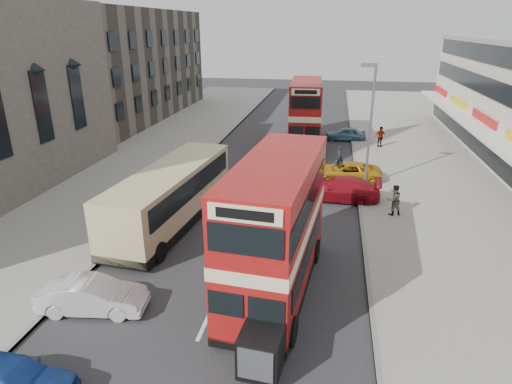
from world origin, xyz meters
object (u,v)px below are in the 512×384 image
Objects in this scene: coach at (172,193)px; car_right_b at (346,172)px; pedestrian_far at (380,137)px; pedestrian_near at (394,200)px; bus_second at (306,112)px; car_right_c at (346,134)px; car_left_near at (9,380)px; car_right_a at (338,189)px; bus_main at (276,228)px; car_left_front at (93,296)px; street_lamp at (370,117)px; cyclist at (339,163)px.

coach is 2.35× the size of car_right_b.
pedestrian_near is at bearing -118.82° from pedestrian_far.
bus_second is at bearing 147.05° from pedestrian_far.
pedestrian_far is at bearing 170.95° from bus_second.
car_right_c is at bearing -160.51° from bus_second.
car_right_c is at bearing 115.59° from pedestrian_far.
pedestrian_near is 1.00× the size of pedestrian_far.
car_left_near is 19.91m from car_right_a.
bus_main is at bearing -131.34° from pedestrian_far.
car_left_front is 16.59m from pedestrian_near.
bus_main is at bearing -42.57° from car_left_near.
street_lamp is 14.14m from bus_main.
pedestrian_far reaches higher than car_right_a.
pedestrian_far is at bearing -33.09° from car_left_front.
car_left_front is 19.60m from car_right_b.
coach is at bearing -58.73° from car_right_a.
street_lamp is 13.61m from coach.
bus_main is at bearing -106.63° from cyclist.
bus_second is at bearing -68.16° from car_right_c.
car_right_b is 2.12m from cyclist.
coach is at bearing -6.83° from pedestrian_near.
street_lamp is at bearing -68.91° from cyclist.
car_left_near reaches higher than car_right_c.
cyclist is (-0.62, -9.69, -0.00)m from car_right_c.
car_left_front is 0.79× the size of car_right_a.
street_lamp reaches higher than cyclist.
bus_second is (-0.55, 24.55, 0.04)m from bus_main.
car_right_a is 13.74m from pedestrian_far.
car_left_near is at bearing -25.66° from car_right_a.
bus_second reaches higher than car_right_c.
car_left_near is 25.22m from cyclist.
street_lamp is at bearing -94.52° from pedestrian_near.
car_right_a is at bearing 34.30° from coach.
pedestrian_near reaches higher than pedestrian_far.
coach is (-6.50, 5.61, -1.13)m from bus_main.
street_lamp is 1.59× the size of car_right_a.
pedestrian_near is 8.49m from cyclist.
car_left_near is at bearing -17.49° from car_right_c.
pedestrian_far reaches higher than cyclist.
bus_second is at bearing -89.06° from pedestrian_near.
bus_second is (-4.83, 11.20, -1.90)m from street_lamp.
coach is at bearing -8.25° from car_left_front.
pedestrian_far is at bearing 167.18° from car_right_a.
bus_second is at bearing 78.13° from coach.
car_right_b is at bearing -84.02° from cyclist.
car_right_a is 5.83m from cyclist.
coach is 2.77× the size of car_left_front.
coach is at bearing -151.65° from pedestrian_far.
car_right_a is at bearing -3.02° from car_right_c.
bus_second is 4.66m from car_right_c.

